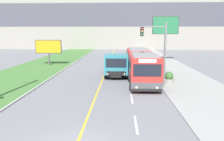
# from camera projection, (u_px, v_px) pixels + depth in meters

# --- Properties ---
(lane_marking_centre) EXTENTS (2.88, 140.00, 0.01)m
(lane_marking_centre) POSITION_uv_depth(u_px,v_px,m) (88.00, 135.00, 10.51)
(lane_marking_centre) COLOR gold
(lane_marking_centre) RESTS_ON ground_plane
(apartment_block_background) EXTENTS (80.00, 8.04, 18.56)m
(apartment_block_background) POSITION_uv_depth(u_px,v_px,m) (115.00, 17.00, 65.21)
(apartment_block_background) COLOR gray
(apartment_block_background) RESTS_ON ground_plane
(city_bus) EXTENTS (2.63, 12.20, 2.95)m
(city_bus) POSITION_uv_depth(u_px,v_px,m) (140.00, 65.00, 22.89)
(city_bus) COLOR red
(city_bus) RESTS_ON ground_plane
(dump_truck) EXTENTS (2.54, 6.54, 2.53)m
(dump_truck) POSITION_uv_depth(u_px,v_px,m) (116.00, 65.00, 23.94)
(dump_truck) COLOR black
(dump_truck) RESTS_ON ground_plane
(car_distant) EXTENTS (1.80, 4.30, 1.45)m
(car_distant) POSITION_uv_depth(u_px,v_px,m) (131.00, 54.00, 42.21)
(car_distant) COLOR #2D4784
(car_distant) RESTS_ON ground_plane
(traffic_light_mast) EXTENTS (2.28, 0.32, 5.73)m
(traffic_light_mast) POSITION_uv_depth(u_px,v_px,m) (158.00, 46.00, 19.03)
(traffic_light_mast) COLOR slate
(traffic_light_mast) RESTS_ON ground_plane
(billboard_large) EXTENTS (4.24, 0.24, 7.42)m
(billboard_large) POSITION_uv_depth(u_px,v_px,m) (165.00, 27.00, 35.32)
(billboard_large) COLOR #59595B
(billboard_large) RESTS_ON ground_plane
(billboard_small) EXTENTS (3.89, 0.24, 3.76)m
(billboard_small) POSITION_uv_depth(u_px,v_px,m) (48.00, 47.00, 32.29)
(billboard_small) COLOR #59595B
(billboard_small) RESTS_ON ground_plane
(planter_round_near) EXTENTS (1.02, 1.02, 1.10)m
(planter_round_near) POSITION_uv_depth(u_px,v_px,m) (169.00, 78.00, 20.80)
(planter_round_near) COLOR gray
(planter_round_near) RESTS_ON sidewalk_right
(planter_round_second) EXTENTS (1.04, 1.04, 1.11)m
(planter_round_second) POSITION_uv_depth(u_px,v_px,m) (162.00, 70.00, 25.02)
(planter_round_second) COLOR gray
(planter_round_second) RESTS_ON sidewalk_right
(planter_round_third) EXTENTS (1.05, 1.05, 1.11)m
(planter_round_third) POSITION_uv_depth(u_px,v_px,m) (156.00, 65.00, 29.25)
(planter_round_third) COLOR gray
(planter_round_third) RESTS_ON sidewalk_right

